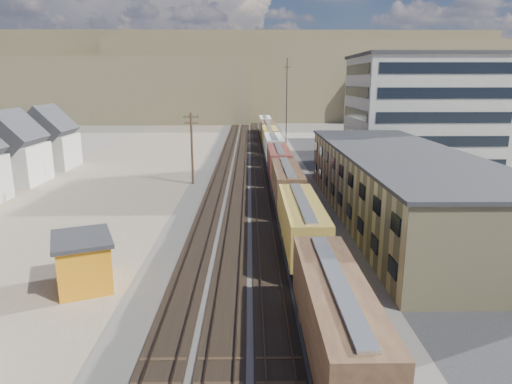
{
  "coord_description": "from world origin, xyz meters",
  "views": [
    {
      "loc": [
        -0.47,
        -20.96,
        14.17
      ],
      "look_at": [
        0.17,
        24.9,
        3.0
      ],
      "focal_mm": 32.0,
      "sensor_mm": 36.0,
      "label": 1
    }
  ],
  "objects_px": {
    "utility_pole_north": "(192,147)",
    "parked_car_blue": "(391,158)",
    "freight_train": "(276,153)",
    "maintenance_shed": "(83,261)"
  },
  "relations": [
    {
      "from": "utility_pole_north",
      "to": "parked_car_blue",
      "type": "bearing_deg",
      "value": 27.63
    },
    {
      "from": "utility_pole_north",
      "to": "parked_car_blue",
      "type": "xyz_separation_m",
      "value": [
        33.35,
        17.46,
        -4.47
      ]
    },
    {
      "from": "freight_train",
      "to": "parked_car_blue",
      "type": "relative_size",
      "value": 20.01
    },
    {
      "from": "maintenance_shed",
      "to": "parked_car_blue",
      "type": "xyz_separation_m",
      "value": [
        37.02,
        50.35,
        -1.06
      ]
    },
    {
      "from": "utility_pole_north",
      "to": "parked_car_blue",
      "type": "height_order",
      "value": "utility_pole_north"
    },
    {
      "from": "freight_train",
      "to": "maintenance_shed",
      "type": "relative_size",
      "value": 19.44
    },
    {
      "from": "freight_train",
      "to": "parked_car_blue",
      "type": "bearing_deg",
      "value": 17.38
    },
    {
      "from": "utility_pole_north",
      "to": "freight_train",
      "type": "bearing_deg",
      "value": 41.47
    },
    {
      "from": "freight_train",
      "to": "maintenance_shed",
      "type": "distance_m",
      "value": 46.6
    },
    {
      "from": "maintenance_shed",
      "to": "parked_car_blue",
      "type": "height_order",
      "value": "maintenance_shed"
    }
  ]
}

